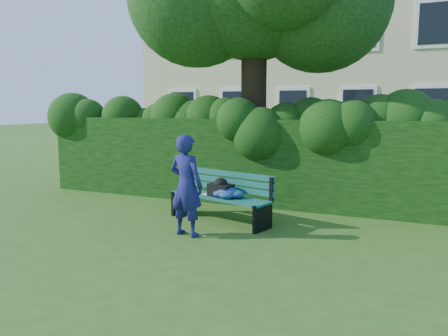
% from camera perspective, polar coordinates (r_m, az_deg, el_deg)
% --- Properties ---
extents(ground, '(80.00, 80.00, 0.00)m').
position_cam_1_polar(ground, '(7.58, -1.83, -7.71)').
color(ground, '#37591A').
rests_on(ground, ground).
extents(apartment_building, '(16.00, 8.08, 12.00)m').
position_cam_1_polar(apartment_building, '(21.19, 15.42, 18.46)').
color(apartment_building, '#C0B681').
rests_on(apartment_building, ground).
extents(hedge, '(10.00, 1.00, 1.80)m').
position_cam_1_polar(hedge, '(9.41, 3.89, 0.94)').
color(hedge, black).
rests_on(hedge, ground).
extents(park_bench, '(2.06, 1.07, 0.89)m').
position_cam_1_polar(park_bench, '(7.81, -0.15, -3.46)').
color(park_bench, '#0E4844').
rests_on(park_bench, ground).
extents(man_reading, '(0.65, 0.48, 1.63)m').
position_cam_1_polar(man_reading, '(6.95, -4.96, -2.29)').
color(man_reading, navy).
rests_on(man_reading, ground).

